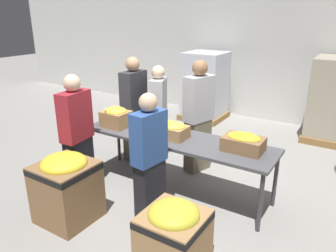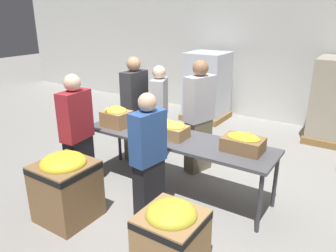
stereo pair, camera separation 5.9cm
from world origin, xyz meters
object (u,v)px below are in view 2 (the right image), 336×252
volunteer_2 (148,159)px  volunteer_1 (77,136)px  banana_box_1 (172,130)px  volunteer_0 (159,114)px  sorting_table (176,141)px  volunteer_4 (199,118)px  pallet_stack_1 (207,87)px  donation_bin_1 (171,234)px  volunteer_3 (135,109)px  banana_box_2 (243,142)px  donation_bin_0 (66,185)px  banana_box_0 (116,116)px

volunteer_2 → volunteer_1: bearing=98.4°
banana_box_1 → volunteer_0: bearing=133.5°
sorting_table → volunteer_0: volunteer_0 is taller
sorting_table → volunteer_4: bearing=92.2°
pallet_stack_1 → volunteer_4: bearing=-66.1°
banana_box_1 → donation_bin_1: banana_box_1 is taller
volunteer_2 → volunteer_3: bearing=51.1°
banana_box_2 → volunteer_0: size_ratio=0.30×
volunteer_3 → donation_bin_1: volunteer_3 is taller
volunteer_1 → volunteer_2: 1.17m
banana_box_2 → volunteer_4: volunteer_4 is taller
sorting_table → pallet_stack_1: 3.34m
banana_box_2 → donation_bin_1: banana_box_2 is taller
sorting_table → banana_box_1: 0.18m
volunteer_2 → banana_box_2: bearing=-38.5°
volunteer_4 → donation_bin_0: bearing=-2.9°
donation_bin_0 → pallet_stack_1: size_ratio=0.55×
volunteer_1 → volunteer_2: (1.17, 0.01, -0.04)m
banana_box_0 → volunteer_3: bearing=105.2°
volunteer_0 → volunteer_2: 1.74m
banana_box_1 → donation_bin_0: (-0.70, -1.26, -0.46)m
banana_box_0 → banana_box_2: banana_box_0 is taller
banana_box_2 → donation_bin_1: size_ratio=0.69×
sorting_table → volunteer_2: (0.09, -0.74, 0.04)m
volunteer_1 → donation_bin_0: bearing=-152.8°
donation_bin_0 → pallet_stack_1: bearing=94.8°
volunteer_2 → donation_bin_0: volunteer_2 is taller
banana_box_0 → volunteer_2: bearing=-31.8°
sorting_table → donation_bin_0: bearing=-119.5°
volunteer_2 → pallet_stack_1: bearing=24.9°
volunteer_0 → pallet_stack_1: 2.41m
volunteer_1 → pallet_stack_1: 3.90m
sorting_table → donation_bin_1: (0.75, -1.29, -0.36)m
banana_box_0 → donation_bin_1: bearing=-35.0°
donation_bin_1 → pallet_stack_1: 4.83m
banana_box_0 → volunteer_3: 0.69m
sorting_table → volunteer_0: bearing=136.1°
banana_box_1 → banana_box_2: bearing=5.6°
pallet_stack_1 → banana_box_1: bearing=-71.3°
sorting_table → volunteer_4: volunteer_4 is taller
banana_box_0 → banana_box_1: size_ratio=0.99×
donation_bin_1 → pallet_stack_1: (-1.86, 4.44, 0.38)m
banana_box_1 → volunteer_2: (0.12, -0.70, -0.13)m
pallet_stack_1 → donation_bin_0: bearing=-85.2°
banana_box_1 → banana_box_2: size_ratio=0.81×
volunteer_3 → volunteer_4: volunteer_4 is taller
banana_box_0 → volunteer_0: bearing=77.7°
volunteer_2 → donation_bin_0: size_ratio=1.84×
banana_box_2 → volunteer_4: bearing=145.3°
volunteer_2 → volunteer_4: volunteer_4 is taller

